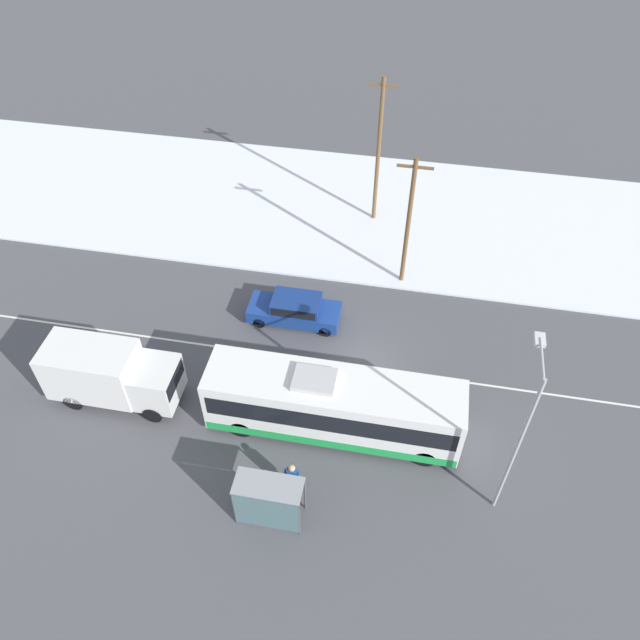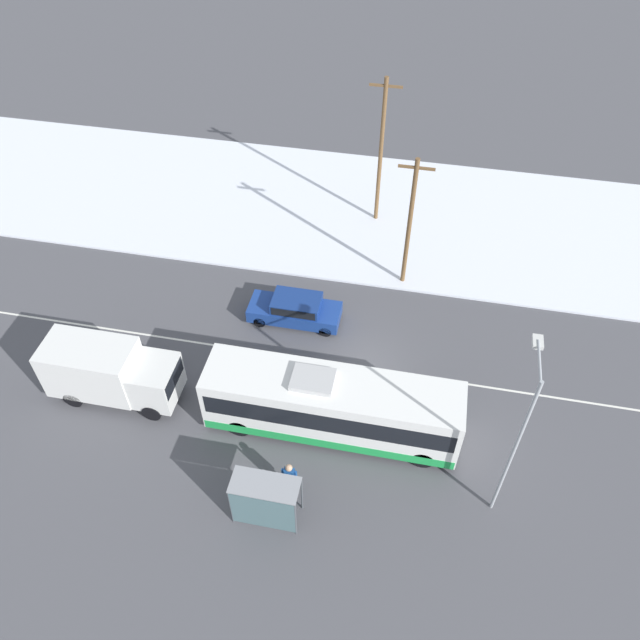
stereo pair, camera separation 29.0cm
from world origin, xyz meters
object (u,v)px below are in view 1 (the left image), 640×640
Objects in this scene: sedan_car at (295,309)px; utility_pole_roadside at (408,222)px; city_bus at (333,405)px; pedestrian_at_stop at (292,475)px; box_truck at (109,373)px; utility_pole_snowlot at (378,151)px; streetlamp at (522,426)px; bus_shelter at (267,501)px.

utility_pole_roadside reaches higher than sedan_car.
city_bus reaches higher than pedestrian_at_stop.
utility_pole_snowlot is at bearing 57.56° from box_truck.
utility_pole_snowlot reaches higher than utility_pole_roadside.
box_truck is (-10.35, -0.11, 0.02)m from city_bus.
box_truck is 9.81m from pedestrian_at_stop.
utility_pole_roadside is (2.11, 10.44, 2.48)m from city_bus.
streetlamp is 0.89× the size of utility_pole_snowlot.
box_truck is 3.32× the size of pedestrian_at_stop.
bus_shelter is at bearing -109.31° from city_bus.
city_bus is 10.35m from box_truck.
streetlamp reaches higher than box_truck.
sedan_car is at bearing 41.59° from box_truck.
utility_pole_snowlot reaches higher than city_bus.
pedestrian_at_stop is 0.22× the size of streetlamp.
streetlamp is (8.89, 2.81, 3.41)m from bus_shelter.
pedestrian_at_stop is at bearing -171.48° from streetlamp.
city_bus is at bearing 70.69° from bus_shelter.
bus_shelter is 0.34× the size of utility_pole_roadside.
utility_pole_roadside is (5.21, 4.12, 3.28)m from sedan_car.
box_truck is 0.74× the size of streetlamp.
box_truck is 9.72m from sedan_car.
utility_pole_roadside reaches higher than bus_shelter.
utility_pole_roadside is 0.86× the size of utility_pole_snowlot.
streetlamp is (17.50, -2.03, 3.42)m from box_truck.
utility_pole_snowlot is at bearing 85.69° from bus_shelter.
city_bus is at bearing 0.58° from box_truck.
city_bus is 1.21× the size of utility_pole_snowlot.
box_truck is 1.26× the size of sedan_car.
utility_pole_snowlot is (10.19, 16.03, 3.12)m from box_truck.
utility_pole_roadside is (3.84, 15.39, 2.45)m from bus_shelter.
pedestrian_at_stop is at bearing -108.34° from city_bus.
box_truck reaches higher than sedan_car.
city_bus is at bearing -89.42° from utility_pole_snowlot.
box_truck is 19.24m from utility_pole_snowlot.
sedan_car is 2.63× the size of pedestrian_at_stop.
box_truck is at bearing 150.68° from bus_shelter.
bus_shelter is at bearing -94.31° from utility_pole_snowlot.
sedan_car is 0.52× the size of utility_pole_snowlot.
city_bus is at bearing 116.13° from sedan_car.
streetlamp reaches higher than city_bus.
box_truck reaches higher than pedestrian_at_stop.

